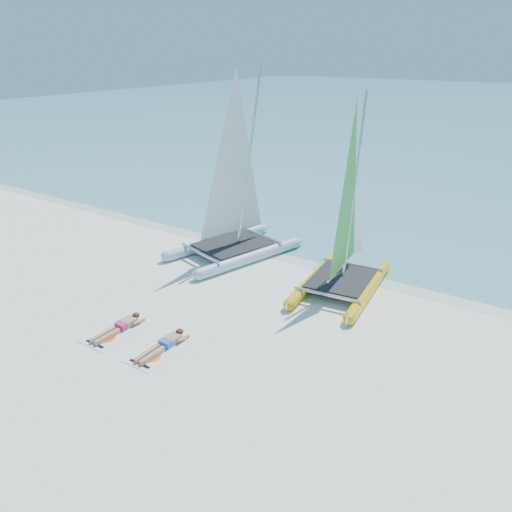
% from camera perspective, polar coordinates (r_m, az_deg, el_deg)
% --- Properties ---
extents(ground, '(140.00, 140.00, 0.00)m').
position_cam_1_polar(ground, '(15.25, -3.76, -7.30)').
color(ground, white).
rests_on(ground, ground).
extents(wet_sand_strip, '(140.00, 1.40, 0.01)m').
position_cam_1_polar(wet_sand_strip, '(19.42, 6.10, -0.47)').
color(wet_sand_strip, silver).
rests_on(wet_sand_strip, ground).
extents(catamaran_blue, '(3.96, 5.91, 7.38)m').
position_cam_1_polar(catamaran_blue, '(19.21, -2.48, 6.36)').
color(catamaran_blue, '#AFC9E6').
rests_on(catamaran_blue, ground).
extents(catamaran_yellow, '(2.86, 5.30, 6.61)m').
position_cam_1_polar(catamaran_yellow, '(16.92, 10.57, 3.26)').
color(catamaran_yellow, yellow).
rests_on(catamaran_yellow, ground).
extents(towel_a, '(1.00, 1.85, 0.02)m').
position_cam_1_polar(towel_a, '(15.13, -15.74, -8.42)').
color(towel_a, white).
rests_on(towel_a, ground).
extents(sunbather_a, '(0.37, 1.73, 0.26)m').
position_cam_1_polar(sunbather_a, '(15.18, -15.25, -7.77)').
color(sunbather_a, tan).
rests_on(sunbather_a, towel_a).
extents(towel_b, '(1.00, 1.85, 0.02)m').
position_cam_1_polar(towel_b, '(14.04, -10.92, -10.58)').
color(towel_b, white).
rests_on(towel_b, ground).
extents(sunbather_b, '(0.37, 1.73, 0.26)m').
position_cam_1_polar(sunbather_b, '(14.09, -10.41, -9.86)').
color(sunbather_b, tan).
rests_on(sunbather_b, towel_b).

